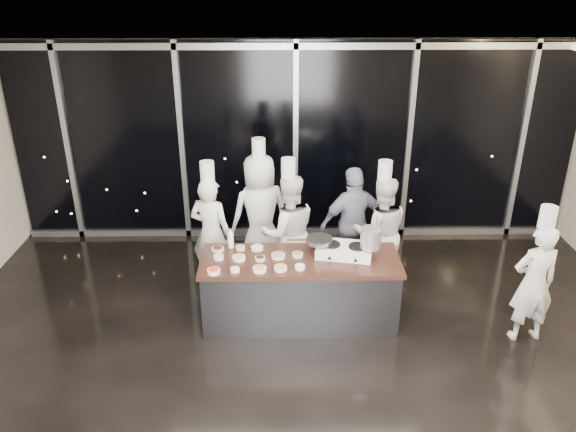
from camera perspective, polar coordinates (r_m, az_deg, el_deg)
name	(u,v)px	position (r m, az deg, el deg)	size (l,w,h in m)	color
ground	(302,365)	(6.69, 1.46, -14.90)	(9.00, 9.00, 0.00)	black
room_shell	(322,183)	(5.55, 3.52, 3.33)	(9.02, 7.02, 3.21)	beige
window_wall	(295,143)	(9.00, 0.76, 7.40)	(8.90, 0.11, 3.20)	black
demo_counter	(300,290)	(7.16, 1.23, -7.50)	(2.46, 0.86, 0.90)	#3B3A40
stove	(344,250)	(7.03, 5.73, -3.46)	(0.75, 0.54, 0.14)	white
frying_pan	(319,240)	(7.02, 3.15, -2.46)	(0.61, 0.39, 0.06)	gray
stock_pot	(371,238)	(6.92, 8.39, -2.23)	(0.25, 0.25, 0.25)	#B0B0B3
prep_bowls	(254,259)	(6.88, -3.50, -4.41)	(1.16, 0.73, 0.05)	silver
squeeze_bottle	(231,239)	(7.18, -5.85, -2.31)	(0.07, 0.07, 0.26)	white
chef_far_left	(211,232)	(7.80, -7.83, -1.65)	(0.69, 0.57, 1.86)	silver
chef_left	(260,213)	(8.16, -2.85, 0.33)	(1.03, 0.87, 2.03)	silver
chef_center	(288,232)	(7.72, 0.04, -1.61)	(0.93, 0.79, 1.91)	silver
guest	(353,224)	(7.99, 6.66, -0.84)	(1.07, 0.66, 1.70)	#17163E
chef_right	(380,231)	(7.89, 9.36, -1.56)	(0.80, 0.64, 1.85)	silver
chef_side	(534,282)	(7.28, 23.72, -6.14)	(0.60, 0.44, 1.76)	silver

